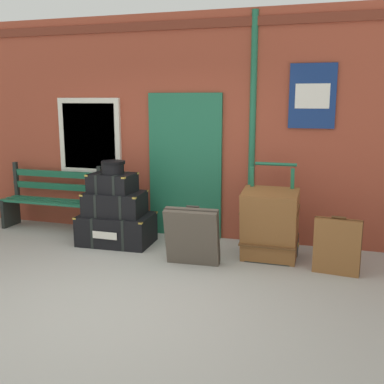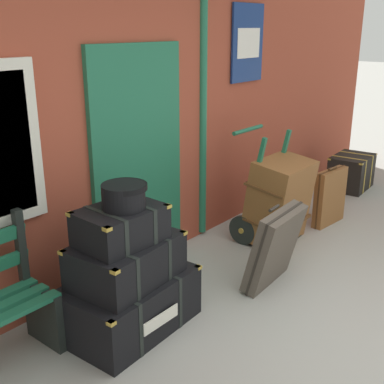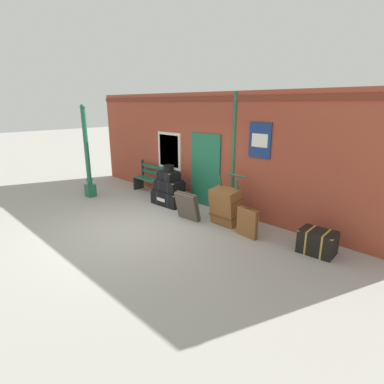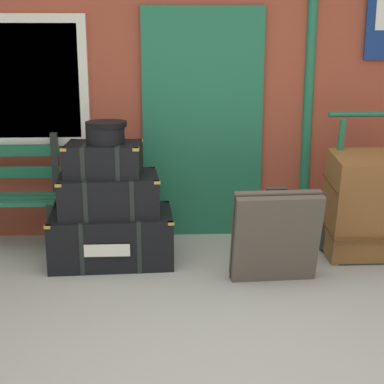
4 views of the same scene
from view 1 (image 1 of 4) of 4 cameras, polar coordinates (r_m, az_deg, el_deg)
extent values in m
plane|color=#A3A099|center=(4.87, -10.19, -13.17)|extent=(60.00, 60.00, 0.00)
cube|color=#9E422D|center=(6.85, -0.57, 8.00)|extent=(10.40, 0.30, 3.20)
cube|color=maroon|center=(6.75, -1.05, 20.03)|extent=(10.40, 0.03, 0.12)
cube|color=#1E6647|center=(6.73, -0.87, 3.23)|extent=(1.10, 0.05, 2.10)
cube|color=#123D2A|center=(6.72, -0.91, 3.22)|extent=(0.06, 0.02, 2.10)
cube|color=silver|center=(7.31, -12.56, 6.77)|extent=(1.04, 0.06, 1.16)
cube|color=silver|center=(7.30, -12.63, 6.76)|extent=(0.88, 0.02, 1.00)
cylinder|color=#1E6647|center=(6.46, 7.49, 7.70)|extent=(0.09, 0.09, 3.14)
cube|color=navy|center=(6.34, 14.69, 11.43)|extent=(0.60, 0.02, 0.84)
cube|color=white|center=(6.32, 14.69, 11.43)|extent=(0.44, 0.01, 0.32)
cube|color=#1E6647|center=(7.37, -17.74, -1.35)|extent=(1.60, 0.09, 0.04)
cube|color=#1E6647|center=(7.48, -17.14, -1.12)|extent=(1.60, 0.09, 0.04)
cube|color=#1E6647|center=(7.59, -16.54, -0.90)|extent=(1.60, 0.09, 0.04)
cube|color=#1E6647|center=(7.60, -16.38, 0.66)|extent=(1.60, 0.05, 0.10)
cube|color=#1E6647|center=(7.57, -16.47, 2.15)|extent=(1.60, 0.05, 0.10)
cube|color=black|center=(7.98, -21.56, -2.31)|extent=(0.06, 0.40, 0.45)
cube|color=black|center=(8.03, -20.94, 1.50)|extent=(0.06, 0.06, 0.56)
cube|color=black|center=(7.14, -11.97, -3.31)|extent=(0.06, 0.40, 0.45)
cube|color=black|center=(7.20, -11.36, 0.96)|extent=(0.06, 0.06, 0.56)
cube|color=black|center=(6.61, -9.32, -4.54)|extent=(1.03, 0.68, 0.42)
cube|color=black|center=(6.70, -11.09, -4.38)|extent=(0.07, 0.65, 0.43)
cube|color=black|center=(6.52, -7.50, -4.70)|extent=(0.07, 0.65, 0.43)
cube|color=#B79338|center=(6.51, -14.32, -3.19)|extent=(0.05, 0.05, 0.02)
cube|color=#B79338|center=(6.11, -6.39, -3.85)|extent=(0.05, 0.05, 0.02)
cube|color=#B79338|center=(7.02, -11.97, -2.01)|extent=(0.05, 0.05, 0.02)
cube|color=#B79338|center=(6.65, -4.54, -2.54)|extent=(0.05, 0.05, 0.02)
cube|color=silver|center=(6.32, -10.78, -5.32)|extent=(0.36, 0.01, 0.10)
cube|color=black|center=(6.52, -9.52, -1.40)|extent=(0.84, 0.60, 0.32)
cube|color=black|center=(6.59, -10.97, -1.31)|extent=(0.08, 0.55, 0.33)
cube|color=black|center=(6.46, -8.04, -1.48)|extent=(0.08, 0.55, 0.33)
cube|color=#B79338|center=(6.42, -13.54, -0.41)|extent=(0.05, 0.05, 0.02)
cube|color=#B79338|center=(6.13, -7.15, -0.74)|extent=(0.05, 0.05, 0.02)
cube|color=#B79338|center=(6.86, -11.71, 0.43)|extent=(0.05, 0.05, 0.02)
cube|color=#B79338|center=(6.59, -5.68, 0.16)|extent=(0.05, 0.05, 0.02)
cube|color=black|center=(6.49, -9.83, 1.14)|extent=(0.62, 0.46, 0.26)
cube|color=black|center=(6.55, -10.86, 1.20)|extent=(0.05, 0.45, 0.27)
cube|color=black|center=(6.42, -8.77, 1.07)|extent=(0.05, 0.45, 0.27)
cube|color=#B79338|center=(6.44, -12.91, 2.01)|extent=(0.05, 0.05, 0.02)
cube|color=#B79338|center=(6.16, -8.49, 1.75)|extent=(0.05, 0.05, 0.02)
cube|color=#B79338|center=(6.78, -11.11, 2.54)|extent=(0.05, 0.05, 0.02)
cube|color=#B79338|center=(6.51, -6.85, 2.32)|extent=(0.05, 0.05, 0.02)
cylinder|color=black|center=(6.42, -9.81, 3.02)|extent=(0.31, 0.31, 0.18)
cylinder|color=black|center=(6.41, -9.73, 3.64)|extent=(0.33, 0.33, 0.04)
cube|color=black|center=(5.97, 9.42, -8.24)|extent=(0.56, 0.28, 0.03)
cube|color=#1E6647|center=(6.03, 7.52, -2.27)|extent=(0.04, 0.28, 1.18)
cube|color=#1E6647|center=(5.97, 12.25, -2.57)|extent=(0.04, 0.28, 1.18)
cylinder|color=#1E6647|center=(6.13, 10.36, 3.41)|extent=(0.54, 0.04, 0.04)
cylinder|color=black|center=(6.22, 6.87, -5.97)|extent=(0.04, 0.32, 0.32)
cylinder|color=#B79338|center=(6.22, 6.87, -5.97)|extent=(0.07, 0.06, 0.06)
cylinder|color=black|center=(6.14, 12.78, -6.39)|extent=(0.04, 0.32, 0.32)
cylinder|color=#B79338|center=(6.14, 12.78, -6.39)|extent=(0.07, 0.06, 0.06)
cube|color=brown|center=(5.86, 9.60, -4.02)|extent=(0.68, 0.56, 0.93)
cube|color=brown|center=(5.91, 9.53, -5.86)|extent=(0.70, 0.46, 0.09)
cube|color=brown|center=(5.81, 9.66, -2.16)|extent=(0.70, 0.46, 0.09)
cube|color=#51473D|center=(5.63, 0.02, -5.54)|extent=(0.67, 0.35, 0.73)
cylinder|color=#302A24|center=(5.56, 0.10, -1.84)|extent=(0.16, 0.04, 0.03)
cube|color=#2C2721|center=(5.63, 0.02, -5.54)|extent=(0.68, 0.23, 0.71)
cube|color=brown|center=(5.64, 17.52, -6.47)|extent=(0.54, 0.18, 0.66)
cylinder|color=#4F3018|center=(5.54, 17.74, -3.03)|extent=(0.16, 0.04, 0.03)
cube|color=#482C16|center=(5.64, 17.52, -6.47)|extent=(0.54, 0.07, 0.67)
camera|label=2|loc=(6.06, -41.50, 10.75)|focal=45.84mm
camera|label=3|loc=(3.81, 109.62, 9.88)|focal=28.52mm
camera|label=4|loc=(2.63, -50.95, 2.93)|focal=54.96mm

